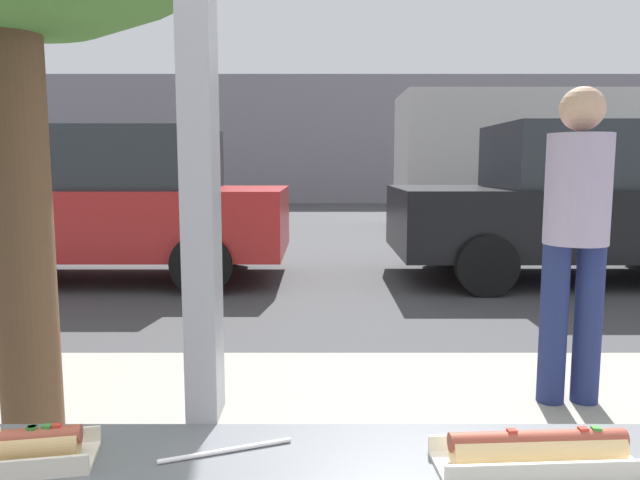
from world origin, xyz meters
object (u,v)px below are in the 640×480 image
Objects in this scene: hotdog_tray_far at (538,451)px; pedestrian at (577,226)px; parked_car_red at (107,204)px; parked_car_black at (585,202)px; box_truck at (547,155)px.

pedestrian is (1.01, 2.28, 0.07)m from hotdog_tray_far.
hotdog_tray_far is 6.82m from parked_car_red.
parked_car_black is 5.88m from box_truck.
hotdog_tray_far is at bearing -114.02° from pedestrian.
parked_car_black is 0.69× the size of box_truck.
parked_car_black reaches higher than pedestrian.
parked_car_red is 5.58m from parked_car_black.
box_truck is at bearing 37.91° from parked_car_red.
box_truck is 3.87× the size of pedestrian.
box_truck is (4.42, 11.85, 0.57)m from hotdog_tray_far.
parked_car_black is at bearing -106.20° from box_truck.
parked_car_red is at bearing 133.91° from pedestrian.
parked_car_black is 4.33m from pedestrian.
parked_car_red is 9.17m from box_truck.
hotdog_tray_far is at bearing -114.15° from parked_car_black.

